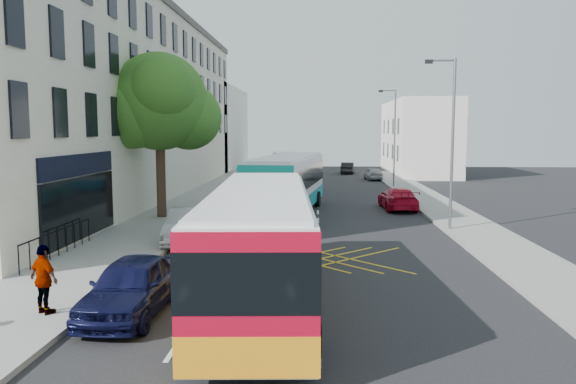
# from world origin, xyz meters

# --- Properties ---
(ground) EXTENTS (120.00, 120.00, 0.00)m
(ground) POSITION_xyz_m (0.00, 0.00, 0.00)
(ground) COLOR black
(ground) RESTS_ON ground
(pavement_left) EXTENTS (5.00, 70.00, 0.15)m
(pavement_left) POSITION_xyz_m (-8.50, 15.00, 0.07)
(pavement_left) COLOR gray
(pavement_left) RESTS_ON ground
(pavement_right) EXTENTS (3.00, 70.00, 0.15)m
(pavement_right) POSITION_xyz_m (7.50, 15.00, 0.07)
(pavement_right) COLOR gray
(pavement_right) RESTS_ON ground
(terrace_main) EXTENTS (8.30, 45.00, 13.50)m
(terrace_main) POSITION_xyz_m (-14.00, 24.49, 6.76)
(terrace_main) COLOR beige
(terrace_main) RESTS_ON ground
(terrace_far) EXTENTS (8.00, 20.00, 10.00)m
(terrace_far) POSITION_xyz_m (-14.00, 55.00, 5.00)
(terrace_far) COLOR silver
(terrace_far) RESTS_ON ground
(building_right) EXTENTS (6.00, 18.00, 8.00)m
(building_right) POSITION_xyz_m (11.00, 48.00, 4.00)
(building_right) COLOR silver
(building_right) RESTS_ON ground
(street_tree) EXTENTS (6.30, 5.70, 8.80)m
(street_tree) POSITION_xyz_m (-8.51, 14.97, 6.29)
(street_tree) COLOR #382619
(street_tree) RESTS_ON pavement_left
(lamp_near) EXTENTS (1.45, 0.15, 8.00)m
(lamp_near) POSITION_xyz_m (6.20, 12.00, 4.62)
(lamp_near) COLOR slate
(lamp_near) RESTS_ON pavement_right
(lamp_far) EXTENTS (1.45, 0.15, 8.00)m
(lamp_far) POSITION_xyz_m (6.20, 32.00, 4.62)
(lamp_far) COLOR slate
(lamp_far) RESTS_ON pavement_right
(railings) EXTENTS (0.08, 5.60, 1.14)m
(railings) POSITION_xyz_m (-9.70, 5.30, 0.72)
(railings) COLOR black
(railings) RESTS_ON pavement_left
(bus_near) EXTENTS (3.38, 11.67, 3.24)m
(bus_near) POSITION_xyz_m (-1.63, 0.50, 1.71)
(bus_near) COLOR silver
(bus_near) RESTS_ON ground
(bus_mid) EXTENTS (4.22, 12.20, 3.36)m
(bus_mid) POSITION_xyz_m (-1.78, 17.38, 1.77)
(bus_mid) COLOR silver
(bus_mid) RESTS_ON ground
(bus_far) EXTENTS (3.73, 10.39, 2.86)m
(bus_far) POSITION_xyz_m (-2.33, 31.80, 1.50)
(bus_far) COLOR silver
(bus_far) RESTS_ON ground
(motorbike) EXTENTS (0.68, 2.03, 1.81)m
(motorbike) POSITION_xyz_m (-1.25, -2.68, 0.85)
(motorbike) COLOR black
(motorbike) RESTS_ON ground
(parked_car_blue) EXTENTS (1.91, 4.52, 1.53)m
(parked_car_blue) POSITION_xyz_m (-4.90, -0.70, 0.76)
(parked_car_blue) COLOR black
(parked_car_blue) RESTS_ON ground
(parked_car_silver) EXTENTS (1.92, 4.59, 1.48)m
(parked_car_silver) POSITION_xyz_m (-5.60, 8.71, 0.74)
(parked_car_silver) COLOR #A0A3A7
(parked_car_silver) RESTS_ON ground
(red_hatchback) EXTENTS (2.13, 4.79, 1.36)m
(red_hatchback) POSITION_xyz_m (4.89, 19.49, 0.68)
(red_hatchback) COLOR #AE071F
(red_hatchback) RESTS_ON ground
(distant_car_grey) EXTENTS (2.45, 5.02, 1.37)m
(distant_car_grey) POSITION_xyz_m (-2.67, 45.45, 0.69)
(distant_car_grey) COLOR #45494E
(distant_car_grey) RESTS_ON ground
(distant_car_silver) EXTENTS (1.73, 3.70, 1.23)m
(distant_car_silver) POSITION_xyz_m (5.38, 39.88, 0.61)
(distant_car_silver) COLOR #9FA1A6
(distant_car_silver) RESTS_ON ground
(distant_car_dark) EXTENTS (1.75, 3.95, 1.26)m
(distant_car_dark) POSITION_xyz_m (3.31, 47.57, 0.63)
(distant_car_dark) COLOR black
(distant_car_dark) RESTS_ON ground
(pedestrian_far) EXTENTS (1.13, 0.92, 1.80)m
(pedestrian_far) POSITION_xyz_m (-7.00, -1.19, 1.05)
(pedestrian_far) COLOR gray
(pedestrian_far) RESTS_ON pavement_left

